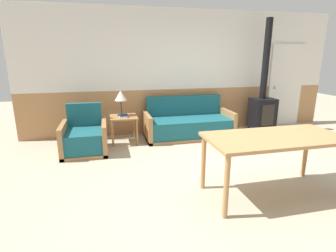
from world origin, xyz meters
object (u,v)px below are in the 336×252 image
side_table (124,121)px  dining_table (275,143)px  couch (188,125)px  table_lamp (121,96)px  wood_stove (263,103)px  armchair (85,139)px

side_table → dining_table: dining_table is taller
couch → table_lamp: 1.57m
couch → wood_stove: 1.83m
side_table → couch: bearing=1.9°
armchair → wood_stove: 3.96m
couch → wood_stove: wood_stove is taller
table_lamp → dining_table: table_lamp is taller
armchair → dining_table: bearing=-49.5°
side_table → table_lamp: bearing=109.6°
dining_table → table_lamp: bearing=122.8°
couch → table_lamp: (-1.41, 0.05, 0.67)m
armchair → couch: bearing=4.1°
side_table → wood_stove: size_ratio=0.22×
dining_table → wood_stove: 3.00m
armchair → table_lamp: table_lamp is taller
armchair → side_table: (0.74, 0.41, 0.20)m
table_lamp → couch: bearing=-2.0°
table_lamp → dining_table: (1.69, -2.63, -0.24)m
couch → armchair: bearing=-167.9°
couch → armchair: (-2.12, -0.45, -0.00)m
side_table → table_lamp: table_lamp is taller
armchair → table_lamp: 1.10m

